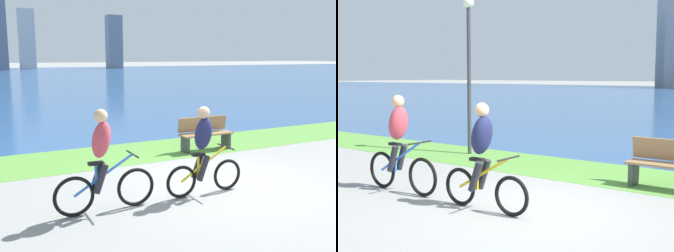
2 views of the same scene
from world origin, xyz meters
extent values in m
plane|color=gray|center=(0.00, 0.00, 0.00)|extent=(300.00, 300.00, 0.00)
cube|color=#59933D|center=(0.00, 3.14, 0.00)|extent=(120.00, 2.26, 0.01)
cube|color=#2D568C|center=(0.00, 44.41, 0.00)|extent=(300.00, 80.27, 0.00)
torus|color=black|center=(-0.04, -0.38, 0.30)|extent=(0.60, 0.06, 0.60)
torus|color=black|center=(-1.03, -0.38, 0.30)|extent=(0.60, 0.06, 0.60)
cylinder|color=gold|center=(-0.56, -0.38, 0.58)|extent=(0.97, 0.04, 0.59)
cylinder|color=gold|center=(-0.68, -0.38, 0.53)|extent=(0.04, 0.04, 0.45)
cube|color=black|center=(-0.68, -0.38, 0.77)|extent=(0.24, 0.10, 0.05)
cylinder|color=black|center=(-0.09, -0.38, 0.85)|extent=(0.03, 0.52, 0.03)
ellipsoid|color=#1E234C|center=(-0.58, -0.38, 1.15)|extent=(0.40, 0.36, 0.65)
sphere|color=#D8AD84|center=(-0.58, -0.38, 1.53)|extent=(0.22, 0.22, 0.22)
cylinder|color=#26262D|center=(-0.63, -0.28, 0.53)|extent=(0.27, 0.11, 0.49)
cylinder|color=#26262D|center=(-0.63, -0.48, 0.53)|extent=(0.27, 0.11, 0.49)
torus|color=black|center=(-1.90, -0.36, 0.33)|extent=(0.67, 0.06, 0.67)
torus|color=black|center=(-2.96, -0.36, 0.33)|extent=(0.67, 0.06, 0.67)
cylinder|color=blue|center=(-2.46, -0.36, 0.62)|extent=(1.02, 0.04, 0.62)
cylinder|color=blue|center=(-2.59, -0.36, 0.57)|extent=(0.04, 0.04, 0.48)
cube|color=black|center=(-2.59, -0.36, 0.84)|extent=(0.24, 0.10, 0.05)
cylinder|color=black|center=(-1.95, -0.36, 0.92)|extent=(0.03, 0.52, 0.03)
ellipsoid|color=#BF3F4C|center=(-2.48, -0.36, 1.22)|extent=(0.40, 0.36, 0.65)
sphere|color=#D8AD84|center=(-2.48, -0.36, 1.60)|extent=(0.22, 0.22, 0.22)
cylinder|color=#26262D|center=(-2.54, -0.26, 0.60)|extent=(0.27, 0.11, 0.49)
cylinder|color=#26262D|center=(-2.54, -0.46, 0.60)|extent=(0.27, 0.11, 0.49)
cube|color=olive|center=(1.33, 2.54, 0.45)|extent=(1.50, 0.45, 0.04)
cube|color=olive|center=(1.33, 2.74, 0.70)|extent=(1.50, 0.11, 0.40)
cube|color=#38383D|center=(1.98, 2.54, 0.23)|extent=(0.08, 0.37, 0.45)
cube|color=#38383D|center=(0.68, 2.54, 0.23)|extent=(0.08, 0.37, 0.45)
cube|color=#B7B7BC|center=(6.09, 75.25, 5.71)|extent=(2.94, 2.21, 11.41)
cube|color=slate|center=(22.82, 72.39, 5.35)|extent=(3.01, 2.43, 10.70)
camera|label=1|loc=(-4.28, -6.31, 2.53)|focal=41.96mm
camera|label=2|loc=(3.80, -5.73, 2.04)|focal=49.68mm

